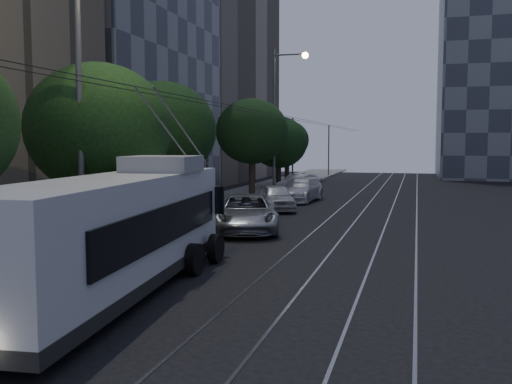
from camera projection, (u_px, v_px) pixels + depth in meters
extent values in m
plane|color=black|center=(255.00, 274.00, 17.36)|extent=(120.00, 120.00, 0.00)
cube|color=slate|center=(230.00, 200.00, 38.56)|extent=(5.00, 90.00, 0.15)
cube|color=gray|center=(345.00, 205.00, 36.45)|extent=(0.08, 90.00, 0.02)
cube|color=gray|center=(368.00, 206.00, 36.06)|extent=(0.08, 90.00, 0.02)
cube|color=gray|center=(393.00, 206.00, 35.64)|extent=(0.08, 90.00, 0.02)
cube|color=gray|center=(417.00, 207.00, 35.25)|extent=(0.08, 90.00, 0.02)
cylinder|color=black|center=(282.00, 118.00, 37.09)|extent=(0.02, 90.00, 0.02)
cylinder|color=black|center=(293.00, 118.00, 36.90)|extent=(0.02, 90.00, 0.02)
cylinder|color=#5E5E61|center=(207.00, 163.00, 28.12)|extent=(0.14, 0.14, 6.00)
cylinder|color=#5E5E61|center=(293.00, 154.00, 47.29)|extent=(0.14, 0.14, 6.00)
cylinder|color=#5E5E61|center=(329.00, 151.00, 66.46)|extent=(0.14, 0.14, 6.00)
cube|color=#3A3E4A|center=(91.00, 21.00, 42.47)|extent=(14.00, 18.00, 26.00)
cube|color=gray|center=(192.00, 21.00, 61.29)|extent=(14.00, 22.00, 34.00)
cube|color=silver|center=(116.00, 230.00, 14.93)|extent=(3.62, 11.81, 2.76)
cube|color=black|center=(117.00, 276.00, 15.03)|extent=(3.67, 11.86, 0.34)
cube|color=black|center=(125.00, 223.00, 15.38)|extent=(3.44, 9.41, 1.02)
cube|color=black|center=(197.00, 200.00, 20.45)|extent=(1.97, 0.28, 0.97)
cube|color=gray|center=(162.00, 164.00, 17.57)|extent=(2.27, 2.33, 0.48)
cylinder|color=#5E5E61|center=(167.00, 130.00, 18.53)|extent=(0.06, 4.39, 2.46)
cylinder|color=#5E5E61|center=(184.00, 130.00, 18.38)|extent=(0.06, 4.39, 2.46)
cylinder|color=black|center=(74.00, 323.00, 11.15)|extent=(0.29, 0.97, 0.97)
cylinder|color=black|center=(124.00, 255.00, 17.81)|extent=(0.29, 0.97, 0.97)
cylinder|color=black|center=(195.00, 259.00, 17.16)|extent=(0.29, 0.97, 0.97)
cylinder|color=black|center=(151.00, 245.00, 19.59)|extent=(0.29, 0.97, 0.97)
cylinder|color=black|center=(216.00, 248.00, 18.95)|extent=(0.29, 0.97, 0.97)
imported|color=#9B9EA2|center=(246.00, 213.00, 25.69)|extent=(4.32, 6.49, 1.65)
imported|color=#B3B3B7|center=(277.00, 197.00, 33.51)|extent=(3.33, 4.85, 1.53)
imported|color=silver|center=(300.00, 190.00, 38.52)|extent=(2.78, 5.65, 1.58)
imported|color=silver|center=(298.00, 184.00, 44.72)|extent=(2.85, 4.81, 1.50)
imported|color=silver|center=(309.00, 180.00, 49.20)|extent=(2.80, 4.65, 1.48)
cylinder|color=black|center=(101.00, 217.00, 20.97)|extent=(0.44, 0.44, 2.54)
ellipsoid|color=black|center=(99.00, 128.00, 20.69)|extent=(5.26, 5.26, 4.74)
cylinder|color=black|center=(163.00, 199.00, 27.25)|extent=(0.44, 0.44, 2.64)
ellipsoid|color=black|center=(162.00, 130.00, 26.97)|extent=(5.16, 5.16, 4.64)
cylinder|color=black|center=(252.00, 179.00, 40.09)|extent=(0.44, 0.44, 2.87)
ellipsoid|color=black|center=(252.00, 131.00, 39.80)|extent=(5.07, 5.07, 4.57)
cylinder|color=black|center=(279.00, 177.00, 47.78)|extent=(0.44, 0.44, 2.21)
ellipsoid|color=black|center=(279.00, 142.00, 47.53)|extent=(4.80, 4.80, 4.32)
cylinder|color=black|center=(287.00, 171.00, 53.11)|extent=(0.44, 0.44, 2.69)
ellipsoid|color=black|center=(287.00, 140.00, 52.86)|extent=(4.05, 4.05, 3.64)
cylinder|color=#5E5E61|center=(79.00, 91.00, 18.23)|extent=(0.20, 0.20, 11.27)
cylinder|color=#5E5E61|center=(274.00, 124.00, 40.55)|extent=(0.20, 0.20, 10.55)
cylinder|color=#5E5E61|center=(290.00, 54.00, 39.81)|extent=(2.32, 0.12, 0.12)
sphere|color=#FFDA8C|center=(305.00, 55.00, 39.53)|extent=(0.44, 0.44, 0.44)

